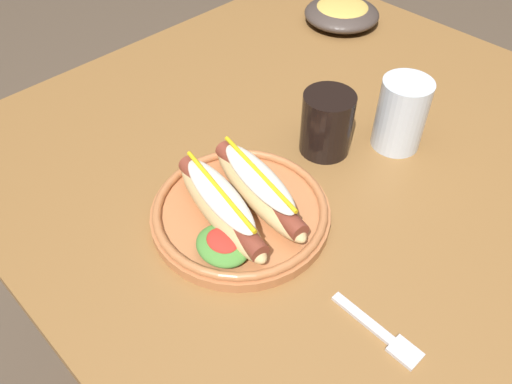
{
  "coord_description": "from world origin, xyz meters",
  "views": [
    {
      "loc": [
        0.3,
        -0.53,
        1.27
      ],
      "look_at": [
        -0.06,
        -0.18,
        0.77
      ],
      "focal_mm": 35.91,
      "sensor_mm": 36.0,
      "label": 1
    }
  ],
  "objects_px": {
    "soda_cup": "(327,123)",
    "side_bowl": "(342,13)",
    "water_cup": "(399,113)",
    "fork": "(382,334)",
    "hot_dog_plate": "(240,206)"
  },
  "relations": [
    {
      "from": "soda_cup",
      "to": "side_bowl",
      "type": "height_order",
      "value": "soda_cup"
    },
    {
      "from": "hot_dog_plate",
      "to": "water_cup",
      "type": "relative_size",
      "value": 2.15
    },
    {
      "from": "hot_dog_plate",
      "to": "side_bowl",
      "type": "bearing_deg",
      "value": 115.69
    },
    {
      "from": "fork",
      "to": "soda_cup",
      "type": "bearing_deg",
      "value": 142.76
    },
    {
      "from": "water_cup",
      "to": "side_bowl",
      "type": "distance_m",
      "value": 0.41
    },
    {
      "from": "water_cup",
      "to": "hot_dog_plate",
      "type": "bearing_deg",
      "value": -99.71
    },
    {
      "from": "fork",
      "to": "side_bowl",
      "type": "height_order",
      "value": "side_bowl"
    },
    {
      "from": "fork",
      "to": "water_cup",
      "type": "distance_m",
      "value": 0.36
    },
    {
      "from": "fork",
      "to": "water_cup",
      "type": "height_order",
      "value": "water_cup"
    },
    {
      "from": "side_bowl",
      "to": "soda_cup",
      "type": "bearing_deg",
      "value": -54.65
    },
    {
      "from": "side_bowl",
      "to": "fork",
      "type": "bearing_deg",
      "value": -47.46
    },
    {
      "from": "hot_dog_plate",
      "to": "side_bowl",
      "type": "height_order",
      "value": "hot_dog_plate"
    },
    {
      "from": "soda_cup",
      "to": "water_cup",
      "type": "distance_m",
      "value": 0.11
    },
    {
      "from": "fork",
      "to": "side_bowl",
      "type": "distance_m",
      "value": 0.75
    },
    {
      "from": "hot_dog_plate",
      "to": "fork",
      "type": "distance_m",
      "value": 0.25
    }
  ]
}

